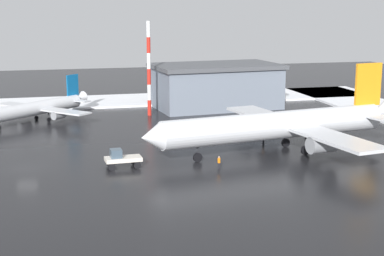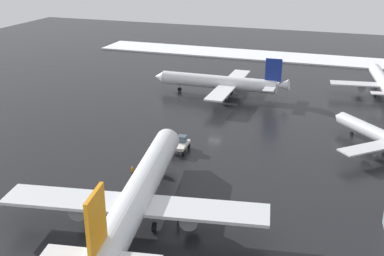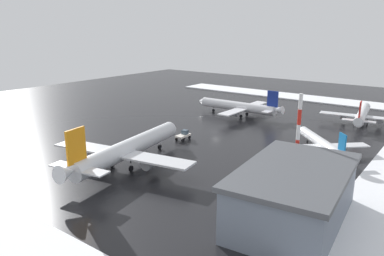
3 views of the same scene
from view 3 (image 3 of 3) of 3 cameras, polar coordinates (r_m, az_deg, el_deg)
ground_plane at (r=108.69m, az=3.66°, el=-0.57°), size 240.00×240.00×0.00m
snow_bank_right at (r=167.44m, az=16.43°, el=4.47°), size 14.00×116.00×0.42m
airplane_parked_starboard at (r=82.03m, az=-9.78°, el=-3.10°), size 40.32×33.67×12.01m
airplane_far_rear at (r=94.51m, az=19.15°, el=-2.22°), size 20.42×19.56×7.58m
airplane_foreground_jet at (r=128.47m, az=7.20°, el=3.27°), size 27.11×32.81×9.77m
airplane_distant_tail at (r=128.51m, az=24.50°, el=1.89°), size 29.90×24.93×8.89m
pushback_tug at (r=100.61m, az=-1.30°, el=-1.07°), size 4.71×2.51×2.50m
ground_crew_beside_wing at (r=94.53m, az=-7.53°, el=-2.46°), size 0.36×0.36×1.71m
ground_crew_by_nose_gear at (r=80.02m, az=-6.82°, el=-5.73°), size 0.36×0.36×1.71m
antenna_mast at (r=73.36m, az=15.81°, el=-1.72°), size 0.70×0.70×17.56m
cargo_hangar at (r=60.20m, az=15.23°, el=-9.83°), size 26.32×17.33×8.80m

